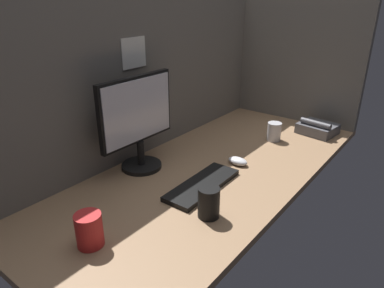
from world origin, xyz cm
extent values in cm
cube|color=#8C6B4C|center=(0.00, 0.00, -1.50)|extent=(180.00, 80.00, 3.00)
cube|color=slate|center=(0.00, 37.50, 36.14)|extent=(180.00, 5.00, 72.28)
cube|color=white|center=(-10.44, 34.70, 48.95)|extent=(13.74, 0.40, 13.07)
cube|color=slate|center=(87.50, 0.00, 36.14)|extent=(5.00, 80.00, 72.28)
cylinder|color=black|center=(-19.62, 24.50, 0.90)|extent=(18.00, 18.00, 1.80)
cylinder|color=black|center=(-19.62, 24.50, 7.30)|extent=(3.20, 3.20, 11.00)
cube|color=black|center=(-19.62, 25.50, 27.19)|extent=(39.94, 2.40, 28.78)
cube|color=silver|center=(-19.62, 24.10, 27.19)|extent=(37.54, 0.60, 26.38)
cube|color=black|center=(-16.90, -7.62, 1.00)|extent=(37.26, 13.75, 2.00)
ellipsoid|color=silver|center=(9.60, -8.49, 1.70)|extent=(5.76, 9.69, 3.40)
cylinder|color=black|center=(-31.93, -21.28, 5.67)|extent=(7.76, 7.76, 11.35)
cylinder|color=red|center=(-67.08, -0.80, 5.56)|extent=(8.44, 8.44, 11.12)
cylinder|color=#B2B2B7|center=(46.59, -8.71, 4.90)|extent=(7.31, 7.31, 9.81)
cube|color=#4C4C51|center=(70.86, -23.80, 2.80)|extent=(19.49, 21.19, 5.60)
cylinder|color=#4C4C51|center=(66.19, -23.80, 7.20)|extent=(5.56, 17.38, 3.20)
camera|label=1|loc=(-117.66, -80.03, 72.88)|focal=32.69mm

